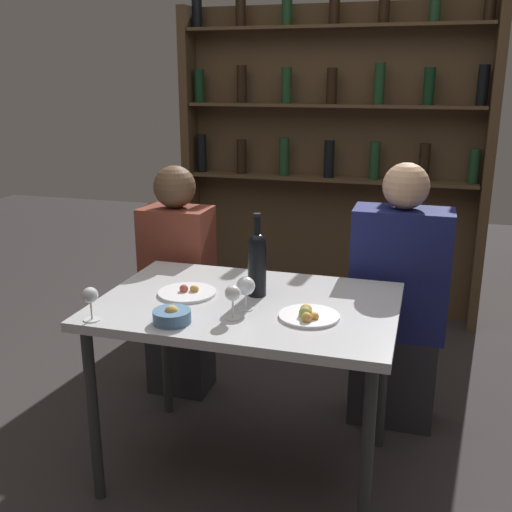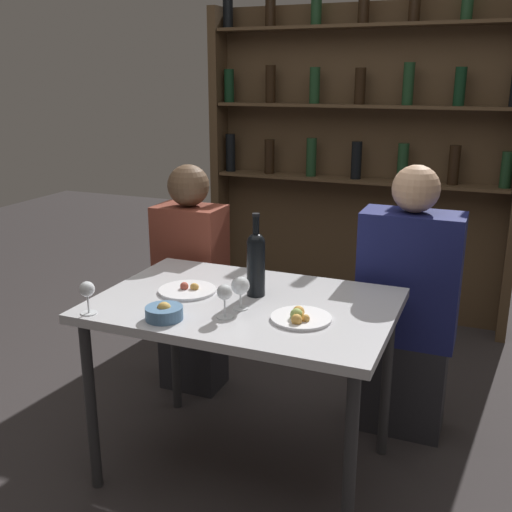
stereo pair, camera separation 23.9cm
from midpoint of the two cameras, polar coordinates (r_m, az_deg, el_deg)
name	(u,v)px [view 2 (the right image)]	position (r m, az deg, el deg)	size (l,w,h in m)	color
ground_plane	(246,468)	(2.70, 1.69, -19.59)	(10.00, 10.00, 0.00)	#332D2D
dining_table	(245,318)	(2.36, 1.83, -6.02)	(1.15, 0.78, 0.76)	silver
wine_rack_wall	(359,151)	(4.05, 11.47, 9.75)	(2.03, 0.21, 2.16)	#4C3823
wine_bottle	(256,261)	(2.35, 2.90, -0.50)	(0.07, 0.07, 0.33)	black
wine_glass_0	(87,291)	(2.24, -12.88, -3.32)	(0.06, 0.06, 0.12)	silver
wine_glass_1	(240,286)	(2.23, 1.57, -2.97)	(0.07, 0.07, 0.13)	silver
wine_glass_2	(223,294)	(2.14, 0.07, -3.68)	(0.06, 0.06, 0.13)	silver
food_plate_0	(300,317)	(2.16, 7.40, -5.85)	(0.22, 0.22, 0.05)	white
food_plate_1	(188,290)	(2.43, -3.75, -3.29)	(0.23, 0.23, 0.04)	white
snack_bowl	(164,312)	(2.16, -5.62, -5.43)	(0.14, 0.14, 0.07)	#4C7299
seated_person_left	(192,285)	(3.09, -3.96, -2.80)	(0.34, 0.22, 1.19)	#26262B
seated_person_right	(406,312)	(2.81, 16.54, -5.20)	(0.43, 0.22, 1.25)	#26262B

